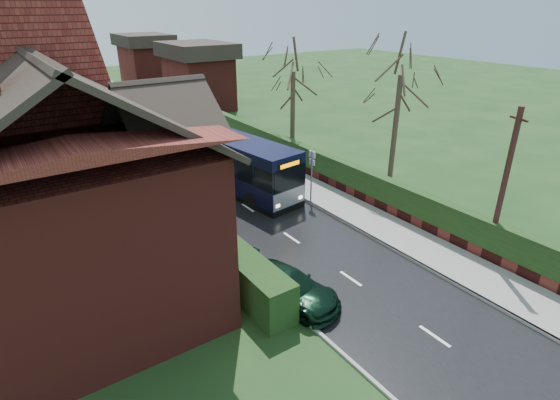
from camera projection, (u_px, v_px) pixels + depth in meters
ground at (319, 257)px, 18.83m from camera, size 140.00×140.00×0.00m
road at (214, 185)px, 26.33m from camera, size 6.00×100.00×0.02m
pavement at (272, 170)px, 28.50m from camera, size 2.50×100.00×0.14m
kerb_right at (257, 174)px, 27.88m from camera, size 0.12×100.00×0.14m
kerb_left at (165, 196)px, 24.74m from camera, size 0.12×100.00×0.10m
front_hedge at (186, 221)px, 20.23m from camera, size 1.20×16.00×1.60m
picket_fence at (201, 223)px, 20.77m from camera, size 0.10×16.00×0.90m
right_wall_hedge at (292, 152)px, 28.91m from camera, size 0.60×50.00×1.80m
brick_house at (57, 170)px, 16.10m from camera, size 9.30×14.60×10.30m
bus at (230, 162)px, 25.57m from camera, size 3.70×10.37×3.08m
car_silver at (164, 181)px, 25.17m from camera, size 1.97×4.02×1.32m
car_green at (286, 286)px, 15.84m from camera, size 2.97×4.58×1.23m
car_distant at (117, 98)px, 47.47m from camera, size 1.49×3.80×1.23m
bus_stop_sign at (312, 169)px, 23.15m from camera, size 0.09×0.45×3.00m
telegraph_pole at (503, 188)px, 17.28m from camera, size 0.33×0.83×6.56m
tree_right_near at (402, 67)px, 23.86m from camera, size 4.24×4.24×9.16m
tree_right_far at (293, 65)px, 28.19m from camera, size 4.42×4.42×8.54m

